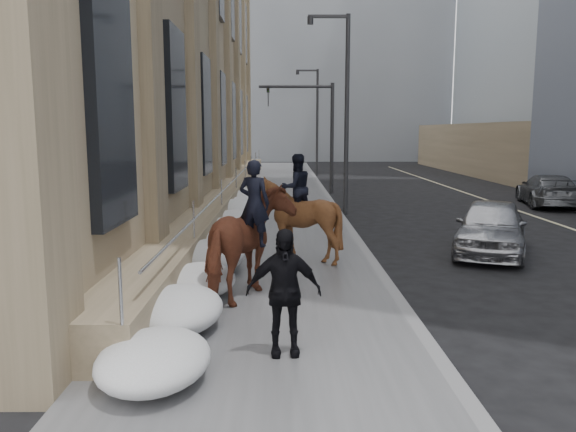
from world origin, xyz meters
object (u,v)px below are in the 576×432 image
object	(u,v)px
car_silver	(491,227)
car_grey	(547,190)
pedestrian	(284,292)
mounted_horse_left	(250,242)
mounted_horse_right	(296,216)

from	to	relation	value
car_silver	car_grey	bearing A→B (deg)	80.57
car_silver	car_grey	size ratio (longest dim) A/B	0.89
pedestrian	car_grey	distance (m)	21.32
pedestrian	car_silver	size ratio (longest dim) A/B	0.42
mounted_horse_left	mounted_horse_right	xyz separation A→B (m)	(0.99, 3.22, 0.02)
mounted_horse_right	car_silver	world-z (taller)	mounted_horse_right
mounted_horse_right	car_grey	world-z (taller)	mounted_horse_right
car_grey	car_silver	bearing A→B (deg)	70.03
mounted_horse_left	car_silver	xyz separation A→B (m)	(6.49, 4.58, -0.49)
mounted_horse_left	pedestrian	bearing A→B (deg)	122.49
mounted_horse_right	pedestrian	xyz separation A→B (m)	(-0.32, -6.08, -0.21)
mounted_horse_left	car_silver	distance (m)	7.96
mounted_horse_left	mounted_horse_right	distance (m)	3.37
mounted_horse_left	mounted_horse_right	bearing A→B (deg)	-87.76
mounted_horse_right	car_grey	xyz separation A→B (m)	(11.81, 11.45, -0.55)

